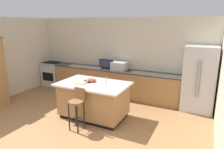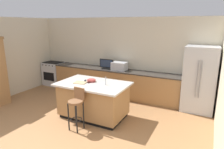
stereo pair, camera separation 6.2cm
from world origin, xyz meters
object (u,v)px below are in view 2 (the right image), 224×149
fruit_bowl (91,81)px  tv_remote (85,81)px  cutting_board (80,83)px  bar_stool_center (77,105)px  refrigerator (199,79)px  kitchen_island (93,100)px  range_oven (54,74)px  tv_monitor (107,65)px  cell_phone (90,83)px  microwave (119,66)px

fruit_bowl → tv_remote: 0.18m
cutting_board → bar_stool_center: bearing=-62.7°
refrigerator → fruit_bowl: 3.00m
kitchen_island → range_oven: 3.43m
cutting_board → kitchen_island: bearing=23.8°
tv_monitor → cutting_board: tv_monitor is taller
fruit_bowl → cell_phone: (0.02, -0.10, -0.03)m
kitchen_island → cutting_board: 0.57m
fruit_bowl → bar_stool_center: bearing=-82.0°
range_oven → tv_remote: bearing=-32.1°
kitchen_island → bar_stool_center: bar_stool_center is taller
kitchen_island → tv_remote: size_ratio=10.71×
fruit_bowl → cutting_board: bearing=-129.1°
microwave → cutting_board: 1.89m
range_oven → microwave: 2.97m
tv_monitor → cell_phone: (0.42, -1.68, -0.14)m
kitchen_island → microwave: (-0.05, 1.74, 0.57)m
tv_remote → cutting_board: tv_remote is taller
cell_phone → cutting_board: cutting_board is taller
kitchen_island → tv_monitor: (-0.51, 1.69, 0.60)m
kitchen_island → microwave: microwave is taller
kitchen_island → refrigerator: refrigerator is taller
kitchen_island → cell_phone: bearing=177.8°
refrigerator → bar_stool_center: 3.44m
refrigerator → fruit_bowl: bearing=-148.2°
microwave → bar_stool_center: bearing=-88.8°
refrigerator → kitchen_island: bearing=-145.3°
cell_phone → bar_stool_center: bearing=-57.7°
bar_stool_center → cutting_board: 0.76m
tv_monitor → tv_remote: tv_monitor is taller
range_oven → cell_phone: cell_phone is taller
cell_phone → tv_remote: size_ratio=0.88×
cutting_board → range_oven: bearing=144.8°
range_oven → fruit_bowl: 3.32m
kitchen_island → bar_stool_center: (0.00, -0.74, 0.12)m
bar_stool_center → fruit_bowl: (-0.12, 0.84, 0.36)m
refrigerator → cell_phone: bearing=-146.4°
tv_monitor → tv_remote: (0.22, -1.63, -0.13)m
cell_phone → microwave: bearing=113.4°
microwave → tv_monitor: size_ratio=0.95×
cutting_board → refrigerator: bearing=33.6°
kitchen_island → refrigerator: 2.99m
tv_remote → kitchen_island: bearing=-37.6°
cutting_board → microwave: bearing=82.2°
microwave → cutting_board: microwave is taller
tv_remote → cutting_board: bearing=-121.5°
kitchen_island → tv_monitor: 1.86m
refrigerator → range_oven: size_ratio=1.97×
microwave → fruit_bowl: 1.64m
bar_stool_center → kitchen_island: bearing=94.1°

